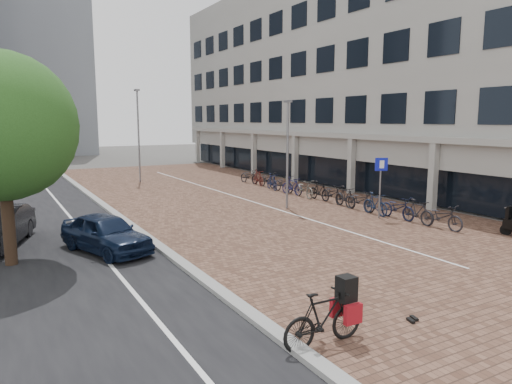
% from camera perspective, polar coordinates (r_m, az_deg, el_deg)
% --- Properties ---
extents(ground, '(140.00, 140.00, 0.00)m').
position_cam_1_polar(ground, '(15.90, 10.75, -7.51)').
color(ground, '#474442').
rests_on(ground, ground).
extents(plaza_brick, '(14.50, 42.00, 0.04)m').
position_cam_1_polar(plaza_brick, '(26.82, -2.56, -0.71)').
color(plaza_brick, brown).
rests_on(plaza_brick, ground).
extents(street_asphalt, '(8.00, 50.00, 0.03)m').
position_cam_1_polar(street_asphalt, '(24.05, -26.68, -2.76)').
color(street_asphalt, black).
rests_on(street_asphalt, ground).
extents(curb, '(0.35, 42.00, 0.14)m').
position_cam_1_polar(curb, '(24.50, -17.56, -1.88)').
color(curb, gray).
rests_on(curb, ground).
extents(lane_line, '(0.12, 44.00, 0.00)m').
position_cam_1_polar(lane_line, '(24.21, -21.96, -2.35)').
color(lane_line, white).
rests_on(lane_line, street_asphalt).
extents(parking_line, '(0.10, 30.00, 0.00)m').
position_cam_1_polar(parking_line, '(26.91, -2.18, -0.63)').
color(parking_line, white).
rests_on(parking_line, plaza_brick).
extents(office_building, '(8.40, 40.00, 15.00)m').
position_cam_1_polar(office_building, '(36.10, 10.57, 15.01)').
color(office_building, '#A2A29D').
rests_on(office_building, ground).
extents(car_navy, '(2.75, 4.14, 1.31)m').
position_cam_1_polar(car_navy, '(16.59, -17.74, -4.76)').
color(car_navy, black).
rests_on(car_navy, ground).
extents(hero_bike, '(1.89, 0.54, 1.33)m').
position_cam_1_polar(hero_bike, '(9.59, 8.22, -14.80)').
color(hero_bike, black).
rests_on(hero_bike, ground).
extents(shoes, '(0.38, 0.34, 0.08)m').
position_cam_1_polar(shoes, '(11.26, 18.51, -14.55)').
color(shoes, black).
rests_on(shoes, ground).
extents(parking_sign, '(0.54, 0.26, 2.75)m').
position_cam_1_polar(parking_sign, '(21.61, 14.86, 1.73)').
color(parking_sign, slate).
rests_on(parking_sign, ground).
extents(lamp_near, '(0.12, 0.12, 5.29)m').
position_cam_1_polar(lamp_near, '(23.28, 3.83, 4.38)').
color(lamp_near, slate).
rests_on(lamp_near, ground).
extents(lamp_far, '(0.12, 0.12, 6.45)m').
position_cam_1_polar(lamp_far, '(34.34, -14.03, 6.50)').
color(lamp_far, slate).
rests_on(lamp_far, ground).
extents(street_tree, '(4.42, 4.42, 6.44)m').
position_cam_1_polar(street_tree, '(15.95, -28.15, 6.58)').
color(street_tree, '#382619').
rests_on(street_tree, ground).
extents(bike_row, '(1.19, 18.13, 1.05)m').
position_cam_1_polar(bike_row, '(26.18, 7.56, 0.12)').
color(bike_row, black).
rests_on(bike_row, ground).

